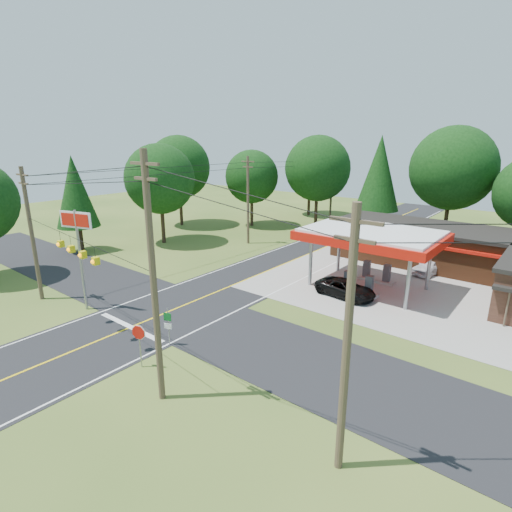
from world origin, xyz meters
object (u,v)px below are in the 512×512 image
Objects in this scene: sedan_car at (430,266)px; big_stop_sign at (78,236)px; octagonal_stop_sign at (139,336)px; suv_car at (345,289)px; gas_canopy at (371,237)px.

sedan_car is 0.58× the size of big_stop_sign.
big_stop_sign is at bearing 167.17° from octagonal_stop_sign.
big_stop_sign is (-17.00, -23.64, 4.71)m from sedan_car.
octagonal_stop_sign is at bearing -90.98° from sedan_car.
octagonal_stop_sign is (-4.00, -16.01, 1.20)m from suv_car.
big_stop_sign is (-14.00, -16.85, 1.15)m from gas_canopy.
sedan_car is 29.49m from big_stop_sign.
gas_canopy is 8.23m from sedan_car.
big_stop_sign is 10.37m from octagonal_stop_sign.
suv_car is 10.39m from sedan_car.
gas_canopy is 21.94m from big_stop_sign.
gas_canopy is 4.25× the size of octagonal_stop_sign.
gas_canopy reaches higher than suv_car.
suv_car is 1.90× the size of octagonal_stop_sign.
gas_canopy is 2.23× the size of suv_car.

